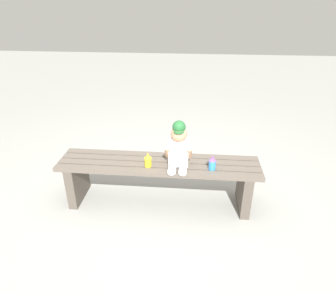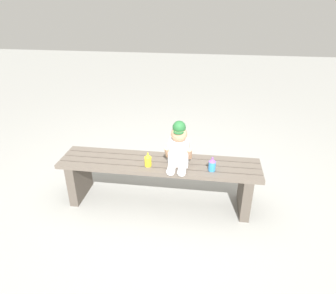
% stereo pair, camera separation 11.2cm
% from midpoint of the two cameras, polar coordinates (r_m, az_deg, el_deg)
% --- Properties ---
extents(ground_plane, '(16.00, 16.00, 0.00)m').
position_cam_midpoint_polar(ground_plane, '(2.91, -0.48, -10.26)').
color(ground_plane, '#999993').
extents(park_bench, '(1.78, 0.38, 0.43)m').
position_cam_midpoint_polar(park_bench, '(2.74, -0.50, -5.25)').
color(park_bench, '#60564C').
rests_on(park_bench, ground_plane).
extents(child_figure, '(0.23, 0.27, 0.40)m').
position_cam_midpoint_polar(child_figure, '(2.54, 3.29, -0.00)').
color(child_figure, white).
rests_on(child_figure, park_bench).
extents(sippy_cup_left, '(0.06, 0.06, 0.12)m').
position_cam_midpoint_polar(sippy_cup_left, '(2.59, -2.58, -2.46)').
color(sippy_cup_left, yellow).
rests_on(sippy_cup_left, park_bench).
extents(sippy_cup_right, '(0.06, 0.06, 0.12)m').
position_cam_midpoint_polar(sippy_cup_right, '(2.55, 9.61, -3.28)').
color(sippy_cup_right, '#338CE5').
rests_on(sippy_cup_right, park_bench).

